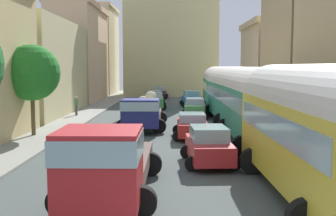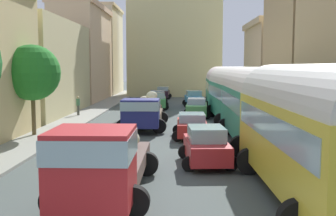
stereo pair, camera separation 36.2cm
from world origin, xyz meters
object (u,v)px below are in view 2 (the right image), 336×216
object	(u,v)px
car_0	(151,109)
car_4	(206,146)
parked_bus_1	(254,102)
car_2	(157,96)
parked_bus_2	(232,92)
car_6	(197,108)
car_5	(192,125)
parked_bus_0	(307,125)
car_3	(163,93)
pedestrian_2	(78,105)
parked_bus_3	(220,86)
cargo_truck_1	(143,113)
cargo_truck_0	(103,161)
car_7	(194,99)
car_1	(157,101)

from	to	relation	value
car_0	car_4	xyz separation A→B (m)	(3.41, -15.20, 0.05)
parked_bus_1	car_2	world-z (taller)	parked_bus_1
parked_bus_2	car_6	distance (m)	3.93
car_4	car_5	distance (m)	6.44
parked_bus_0	car_6	world-z (taller)	parked_bus_0
car_3	pedestrian_2	bearing A→B (deg)	-108.20
parked_bus_3	car_5	bearing A→B (deg)	-101.25
pedestrian_2	cargo_truck_1	bearing A→B (deg)	-49.04
car_5	car_6	bearing A→B (deg)	85.87
cargo_truck_0	parked_bus_2	bearing A→B (deg)	71.28
car_3	car_5	world-z (taller)	car_3
parked_bus_3	car_6	world-z (taller)	parked_bus_3
parked_bus_3	cargo_truck_0	distance (m)	28.18
car_2	car_7	bearing A→B (deg)	-46.45
car_1	parked_bus_2	bearing A→B (deg)	-56.88
parked_bus_0	parked_bus_1	distance (m)	9.00
parked_bus_0	cargo_truck_0	distance (m)	6.36
parked_bus_2	cargo_truck_1	distance (m)	7.60
car_0	car_5	xyz separation A→B (m)	(3.00, -8.78, -0.02)
parked_bus_0	car_5	xyz separation A→B (m)	(-3.19, 10.95, -1.61)
car_1	car_2	xyz separation A→B (m)	(-0.37, 6.59, -0.09)
pedestrian_2	car_6	bearing A→B (deg)	-0.86
parked_bus_0	parked_bus_1	world-z (taller)	parked_bus_0
parked_bus_0	car_0	bearing A→B (deg)	107.43
car_6	car_5	bearing A→B (deg)	-94.13
parked_bus_1	car_6	world-z (taller)	parked_bus_1
car_5	pedestrian_2	world-z (taller)	pedestrian_2
car_3	parked_bus_2	bearing A→B (deg)	-74.70
car_4	car_5	world-z (taller)	car_4
parked_bus_2	car_5	xyz separation A→B (m)	(-3.19, -7.05, -1.54)
cargo_truck_0	car_3	world-z (taller)	cargo_truck_0
car_5	pedestrian_2	size ratio (longest dim) A/B	2.20
car_7	car_0	bearing A→B (deg)	-110.85
cargo_truck_1	cargo_truck_0	bearing A→B (deg)	-89.94
parked_bus_0	car_5	size ratio (longest dim) A/B	2.60
car_0	car_4	world-z (taller)	car_4
cargo_truck_1	car_7	distance (m)	16.28
car_3	car_0	bearing A→B (deg)	-90.56
car_6	car_7	world-z (taller)	car_7
car_2	pedestrian_2	world-z (taller)	pedestrian_2
parked_bus_1	car_5	size ratio (longest dim) A/B	2.63
parked_bus_3	car_1	distance (m)	6.26
parked_bus_2	cargo_truck_0	bearing A→B (deg)	-108.72
cargo_truck_1	car_0	bearing A→B (deg)	89.27
car_0	car_7	size ratio (longest dim) A/B	1.06
car_4	parked_bus_2	bearing A→B (deg)	78.34
parked_bus_3	car_7	xyz separation A→B (m)	(-2.41, 2.66, -1.46)
car_5	cargo_truck_0	bearing A→B (deg)	-105.02
parked_bus_1	car_2	bearing A→B (deg)	104.51
parked_bus_1	pedestrian_2	bearing A→B (deg)	136.19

